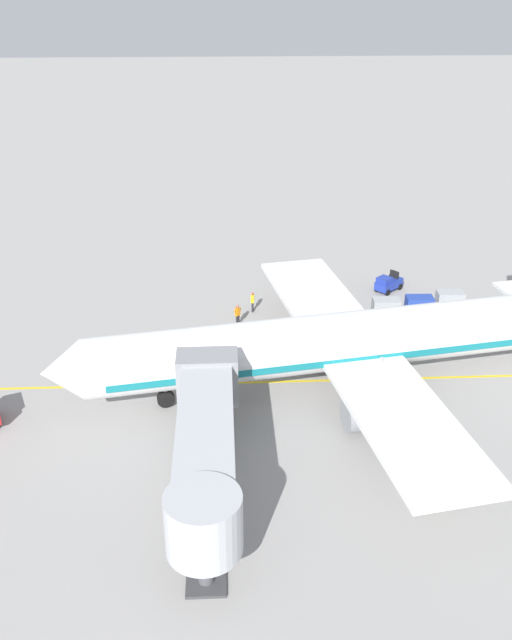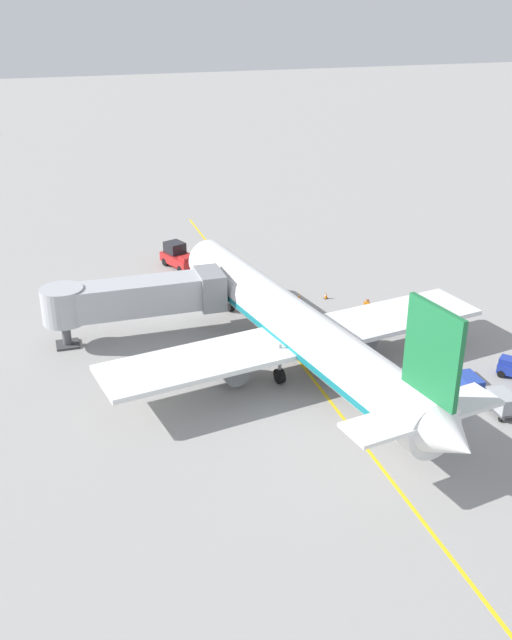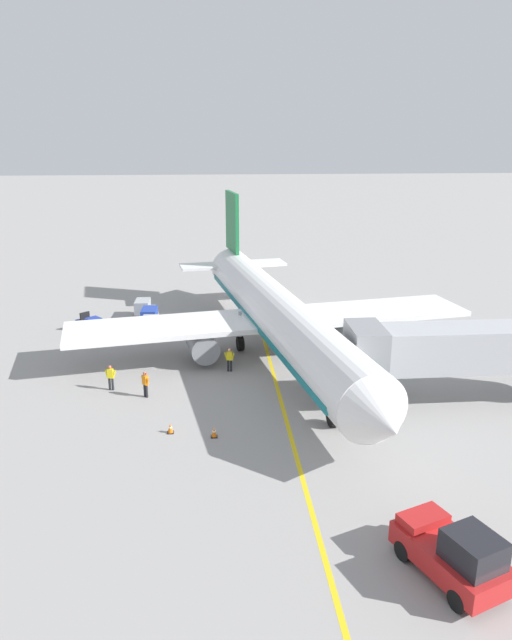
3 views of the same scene
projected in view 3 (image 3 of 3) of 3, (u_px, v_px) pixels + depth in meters
ground_plane at (267, 352)px, 44.62m from camera, size 400.00×400.00×0.00m
gate_lead_in_line at (267, 352)px, 44.62m from camera, size 0.24×80.00×0.01m
parked_airliner at (276, 315)px, 42.97m from camera, size 30.45×37.23×10.63m
jet_bridge at (466, 348)px, 35.54m from camera, size 14.46×3.50×4.98m
pushback_tractor at (454, 553)px, 21.66m from camera, size 3.68×4.90×2.40m
baggage_tug_lead at (90, 325)px, 48.67m from camera, size 2.54×2.68×1.62m
baggage_cart_front at (150, 325)px, 47.73m from camera, size 1.37×2.92×1.58m
baggage_cart_second_in_train at (149, 316)px, 50.28m from camera, size 1.37×2.92×1.58m
baggage_cart_third_in_train at (143, 307)px, 52.78m from camera, size 1.37×2.92×1.58m
ground_crew_wing_walker at (229, 358)px, 40.73m from camera, size 0.73×0.31×1.69m
ground_crew_loader at (145, 383)px, 36.75m from camera, size 0.57×0.58×1.69m
ground_crew_marshaller at (111, 376)px, 37.75m from camera, size 0.73×0.28×1.69m
safety_cone_nose_left at (170, 428)px, 32.51m from camera, size 0.36×0.36×0.59m
safety_cone_nose_right at (214, 432)px, 32.07m from camera, size 0.36×0.36×0.59m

